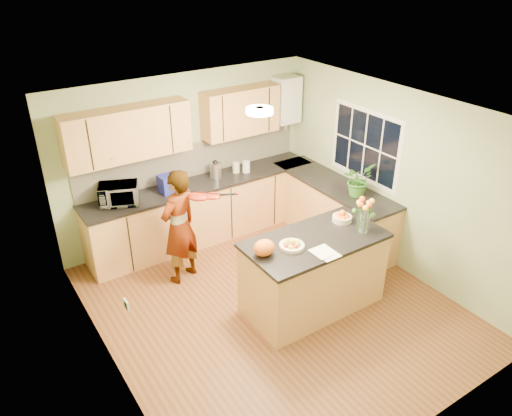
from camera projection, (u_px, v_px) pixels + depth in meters
floor at (272, 305)px, 6.33m from camera, size 4.50×4.50×0.00m
ceiling at (276, 114)px, 5.16m from camera, size 4.00×4.50×0.02m
wall_back at (186, 158)px, 7.40m from camera, size 4.00×0.02×2.50m
wall_front at (432, 331)px, 4.09m from camera, size 4.00×0.02×2.50m
wall_left at (103, 276)px, 4.77m from camera, size 0.02×4.50×2.50m
wall_right at (395, 179)px, 6.72m from camera, size 0.02×4.50×2.50m
back_counter at (204, 210)px, 7.60m from camera, size 3.64×0.62×0.94m
right_counter at (332, 211)px, 7.56m from camera, size 0.62×2.24×0.94m
splashback at (193, 160)px, 7.46m from camera, size 3.60×0.02×0.52m
upper_cabinets at (178, 124)px, 6.91m from camera, size 3.20×0.34×0.70m
boiler at (286, 100)px, 7.81m from camera, size 0.40×0.30×0.86m
window_right at (365, 145)px, 7.01m from camera, size 0.01×1.30×1.05m
light_switch at (126, 304)px, 4.31m from camera, size 0.02×0.09×0.09m
ceiling_lamp at (260, 111)px, 5.40m from camera, size 0.30×0.30×0.07m
peninsula_island at (313, 273)px, 6.11m from camera, size 1.71×0.88×0.98m
fruit_dish at (292, 245)px, 5.69m from camera, size 0.29×0.29×0.10m
orange_bowl at (342, 217)px, 6.23m from camera, size 0.24×0.24×0.14m
flower_vase at (366, 205)px, 5.87m from camera, size 0.29×0.29×0.53m
orange_bag at (264, 248)px, 5.53m from camera, size 0.31×0.29×0.19m
papers at (326, 253)px, 5.61m from camera, size 0.23×0.31×0.01m
violinist at (179, 227)px, 6.49m from camera, size 0.68×0.57×1.60m
violin at (199, 196)px, 6.20m from camera, size 0.69×0.60×0.17m
microwave at (119, 194)px, 6.70m from camera, size 0.60×0.52×0.28m
blue_box at (170, 183)px, 7.05m from camera, size 0.32×0.25×0.25m
kettle at (216, 169)px, 7.46m from camera, size 0.17×0.17×0.32m
jar_cream at (236, 168)px, 7.65m from camera, size 0.13×0.13×0.16m
jar_white at (246, 167)px, 7.66m from camera, size 0.13×0.13×0.18m
potted_plant at (358, 180)px, 6.89m from camera, size 0.50×0.46×0.47m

